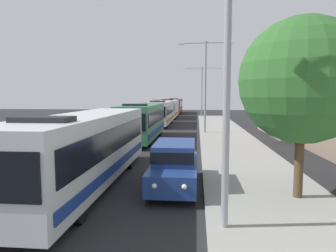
# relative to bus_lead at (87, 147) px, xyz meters

# --- Properties ---
(bus_lead) EXTENTS (2.58, 11.98, 3.21)m
(bus_lead) POSITION_rel_bus_lead_xyz_m (0.00, 0.00, 0.00)
(bus_lead) COLOR silver
(bus_lead) RESTS_ON ground_plane
(bus_second_in_line) EXTENTS (2.58, 10.56, 3.21)m
(bus_second_in_line) POSITION_rel_bus_lead_xyz_m (-0.00, 13.36, -0.00)
(bus_second_in_line) COLOR #33724C
(bus_second_in_line) RESTS_ON ground_plane
(bus_middle) EXTENTS (2.58, 10.74, 3.21)m
(bus_middle) POSITION_rel_bus_lead_xyz_m (-0.00, 26.61, -0.00)
(bus_middle) COLOR silver
(bus_middle) RESTS_ON ground_plane
(bus_fourth_in_line) EXTENTS (2.58, 10.67, 3.21)m
(bus_fourth_in_line) POSITION_rel_bus_lead_xyz_m (-0.00, 39.05, -0.00)
(bus_fourth_in_line) COLOR silver
(bus_fourth_in_line) RESTS_ON ground_plane
(bus_rear) EXTENTS (2.58, 12.18, 3.21)m
(bus_rear) POSITION_rel_bus_lead_xyz_m (0.00, 52.45, 0.00)
(bus_rear) COLOR maroon
(bus_rear) RESTS_ON ground_plane
(white_suv) EXTENTS (1.86, 4.96, 1.90)m
(white_suv) POSITION_rel_bus_lead_xyz_m (3.70, 0.16, -0.66)
(white_suv) COLOR navy
(white_suv) RESTS_ON ground_plane
(box_truck_oncoming) EXTENTS (2.35, 7.27, 3.15)m
(box_truck_oncoming) POSITION_rel_bus_lead_xyz_m (-3.30, 53.17, 0.01)
(box_truck_oncoming) COLOR black
(box_truck_oncoming) RESTS_ON ground_plane
(streetlamp_near) EXTENTS (5.33, 0.28, 8.90)m
(streetlamp_near) POSITION_rel_bus_lead_xyz_m (5.40, -3.88, 3.82)
(streetlamp_near) COLOR gray
(streetlamp_near) RESTS_ON sidewalk
(streetlamp_mid) EXTENTS (5.21, 0.28, 8.95)m
(streetlamp_mid) POSITION_rel_bus_lead_xyz_m (5.40, 18.25, 3.83)
(streetlamp_mid) COLOR gray
(streetlamp_mid) RESTS_ON sidewalk
(streetlamp_far) EXTENTS (6.23, 0.28, 8.45)m
(streetlamp_far) POSITION_rel_bus_lead_xyz_m (5.40, 40.37, 3.64)
(streetlamp_far) COLOR gray
(streetlamp_far) RESTS_ON sidewalk
(roadside_tree) EXTENTS (4.46, 4.46, 6.44)m
(roadside_tree) POSITION_rel_bus_lead_xyz_m (8.29, -1.05, 2.66)
(roadside_tree) COLOR #4C3823
(roadside_tree) RESTS_ON sidewalk
(house_distant_gabled) EXTENTS (8.76, 10.25, 7.79)m
(house_distant_gabled) POSITION_rel_bus_lead_xyz_m (15.77, 18.77, 2.27)
(house_distant_gabled) COLOR gray
(house_distant_gabled) RESTS_ON ground_plane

